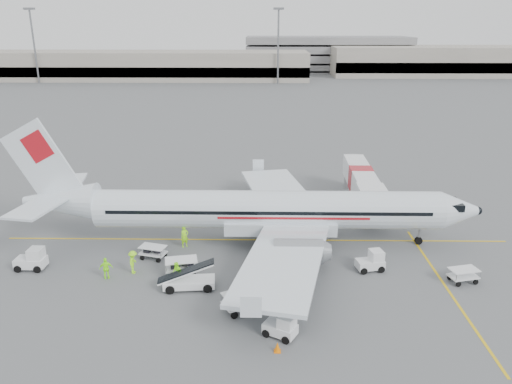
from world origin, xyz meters
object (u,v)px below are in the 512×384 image
aircraft (268,185)px  belt_loader (189,272)px  tug_fore (370,261)px  tug_mid (280,325)px  tug_aft (30,259)px  jet_bridge (360,186)px

aircraft → belt_loader: aircraft is taller
belt_loader → tug_fore: size_ratio=2.34×
tug_fore → tug_mid: tug_fore is taller
tug_aft → tug_mid: bearing=-22.6°
belt_loader → tug_mid: 8.58m
aircraft → tug_fore: aircraft is taller
jet_bridge → tug_fore: (-1.80, -14.68, -1.21)m
jet_bridge → tug_aft: (-28.19, -14.88, -1.14)m
tug_mid → tug_aft: (-19.16, 8.49, 0.11)m
aircraft → tug_mid: size_ratio=19.50×
tug_mid → tug_aft: size_ratio=0.88×
jet_bridge → tug_mid: size_ratio=7.74×
belt_loader → aircraft: bearing=48.7°
tug_fore → tug_aft: tug_aft is taller
jet_bridge → belt_loader: size_ratio=3.13×
tug_fore → tug_mid: (-7.23, -8.69, -0.04)m
belt_loader → tug_aft: size_ratio=2.17×
tug_mid → aircraft: bearing=122.0°
aircraft → tug_aft: bearing=-164.5°
jet_bridge → tug_fore: jet_bridge is taller
aircraft → tug_mid: aircraft is taller
jet_bridge → tug_mid: (-9.03, -23.37, -1.25)m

